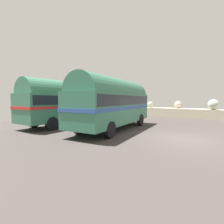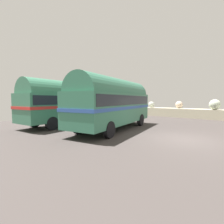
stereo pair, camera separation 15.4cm
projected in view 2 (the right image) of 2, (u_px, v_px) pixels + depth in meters
The scene contains 4 objects.
ground at pixel (182, 139), 9.20m from camera, with size 32.00×26.00×0.02m.
breakwater at pixel (219, 114), 18.05m from camera, with size 31.36×1.80×2.40m.
vintage_coach at pixel (114, 102), 12.07m from camera, with size 4.08×8.89×3.70m.
second_coach at pixel (69, 101), 14.46m from camera, with size 3.39×8.80×3.70m.
Camera 2 is at (2.97, -9.40, 2.19)m, focal length 26.74 mm.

